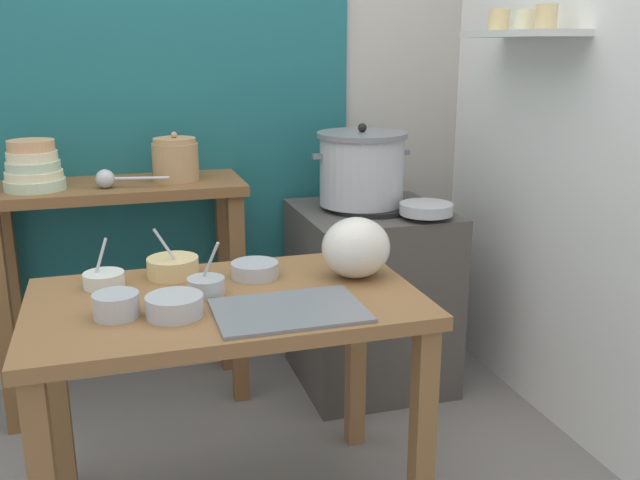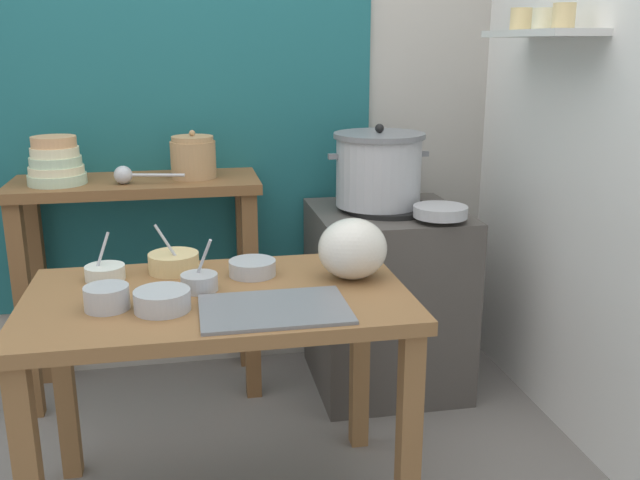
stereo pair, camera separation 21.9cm
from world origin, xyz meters
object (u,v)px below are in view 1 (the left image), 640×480
at_px(bowl_stack_enamel, 33,168).
at_px(prep_bowl_3, 104,279).
at_px(plastic_bag, 356,248).
at_px(prep_bowl_4, 206,285).
at_px(prep_bowl_1, 173,266).
at_px(clay_pot, 175,159).
at_px(wide_pan, 426,209).
at_px(prep_table, 227,332).
at_px(stove_block, 370,295).
at_px(prep_bowl_5, 255,269).
at_px(ladle, 108,179).
at_px(prep_bowl_2, 175,305).
at_px(back_shelf_table, 120,239).
at_px(steamer_pot, 362,168).
at_px(serving_tray, 289,310).
at_px(prep_bowl_0, 116,304).

distance_m(bowl_stack_enamel, prep_bowl_3, 0.72).
bearing_deg(plastic_bag, prep_bowl_4, -177.01).
bearing_deg(prep_bowl_4, prep_bowl_1, 110.98).
distance_m(clay_pot, wide_pan, 0.99).
distance_m(bowl_stack_enamel, prep_bowl_1, 0.78).
bearing_deg(prep_table, stove_block, 45.41).
distance_m(stove_block, plastic_bag, 0.87).
height_order(prep_bowl_3, prep_bowl_5, prep_bowl_3).
height_order(ladle, prep_bowl_2, ladle).
bearing_deg(prep_bowl_5, stove_block, 44.16).
relative_size(ladle, prep_bowl_3, 1.86).
relative_size(back_shelf_table, prep_bowl_5, 6.58).
bearing_deg(clay_pot, prep_bowl_5, -77.86).
relative_size(steamer_pot, bowl_stack_enamel, 1.91).
height_order(stove_block, plastic_bag, plastic_bag).
height_order(bowl_stack_enamel, prep_bowl_5, bowl_stack_enamel).
distance_m(prep_table, bowl_stack_enamel, 1.07).
relative_size(prep_bowl_2, prep_bowl_3, 1.07).
distance_m(prep_bowl_3, prep_bowl_5, 0.45).
height_order(plastic_bag, prep_bowl_3, plastic_bag).
relative_size(steamer_pot, prep_bowl_3, 2.90).
relative_size(bowl_stack_enamel, plastic_bag, 1.02).
height_order(ladle, wide_pan, ladle).
relative_size(back_shelf_table, serving_tray, 2.40).
relative_size(ladle, prep_bowl_4, 1.68).
relative_size(stove_block, wide_pan, 3.79).
bearing_deg(bowl_stack_enamel, prep_bowl_2, -67.00).
bearing_deg(clay_pot, bowl_stack_enamel, -176.08).
distance_m(stove_block, prep_bowl_4, 1.11).
bearing_deg(prep_bowl_2, prep_bowl_0, 165.50).
relative_size(back_shelf_table, steamer_pot, 2.32).
height_order(steamer_pot, prep_bowl_4, steamer_pot).
bearing_deg(prep_bowl_2, prep_bowl_5, 43.25).
distance_m(ladle, prep_bowl_3, 0.63).
bearing_deg(plastic_bag, stove_block, 65.20).
height_order(steamer_pot, prep_bowl_5, steamer_pot).
bearing_deg(bowl_stack_enamel, prep_bowl_1, -54.85).
bearing_deg(prep_bowl_1, wide_pan, 16.53).
height_order(prep_bowl_1, prep_bowl_3, prep_bowl_1).
bearing_deg(clay_pot, serving_tray, -79.98).
relative_size(stove_block, bowl_stack_enamel, 3.60).
bearing_deg(serving_tray, prep_bowl_2, 168.18).
bearing_deg(prep_table, clay_pot, 92.65).
bearing_deg(prep_bowl_5, prep_bowl_1, 160.99).
height_order(steamer_pot, prep_bowl_3, steamer_pot).
bearing_deg(prep_bowl_3, back_shelf_table, 84.93).
bearing_deg(prep_bowl_2, plastic_bag, 16.22).
distance_m(wide_pan, prep_bowl_2, 1.20).
height_order(serving_tray, prep_bowl_0, prep_bowl_0).
bearing_deg(prep_bowl_0, wide_pan, 26.85).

